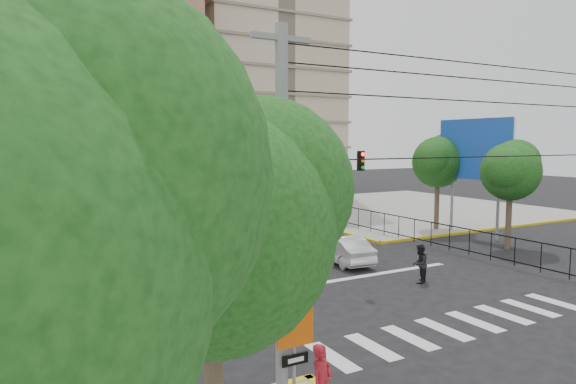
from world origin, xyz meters
TOP-DOWN VIEW (x-y plane):
  - ground at (0.00, 0.00)m, footprint 160.00×160.00m
  - sidewalk_ne at (20.00, 20.00)m, footprint 26.00×26.00m
  - crosswalk_stripes at (0.00, -6.00)m, footprint 12.00×2.40m
  - stop_line at (0.00, 1.20)m, footprint 13.00×0.40m
  - tower_beige at (14.00, 40.00)m, footprint 17.00×16.00m
  - park_fence at (9.00, 4.50)m, footprint 0.10×22.50m
  - billboard at (14.45, 6.00)m, footprint 0.36×6.20m
  - tree_sw_near at (-10.90, -9.99)m, footprint 5.63×4.60m
  - tree_park_a at (13.08, 2.01)m, footprint 4.41×3.60m
  - tree_park_c at (14.09, 9.01)m, footprint 4.65×3.80m
  - tree_tudor at (-11.90, 16.01)m, footprint 5.39×4.40m
  - traffic_light_nw at (-7.80, 7.80)m, footprint 0.28×0.22m
  - traffic_light_hanging at (0.00, -2.04)m, footprint 18.00×9.12m
  - utility_pole_sw at (-9.00, -9.00)m, footprint 1.40×0.28m
  - district_sign at (-8.80, -9.24)m, footprint 0.90×0.12m
  - van_right_lane at (2.23, 9.27)m, footprint 2.30×5.49m
  - van_left_lane at (-2.09, 20.23)m, footprint 2.20×4.89m
  - car_silver_front_left at (-2.77, 4.76)m, footprint 2.28×4.42m
  - car_white_front_right at (1.90, 4.05)m, footprint 2.09×4.79m
  - car_grey_mid_left at (-3.29, 9.97)m, footprint 3.23×5.52m
  - car_silver_rear_left at (-2.60, 15.36)m, footprint 2.59×4.84m
  - car_darkgrey_mid_right at (1.17, 14.79)m, footprint 2.30×4.28m
  - car_white_rear_right at (2.17, 19.98)m, footprint 1.46×3.87m
  - pedestrian_sw_corner at (-8.03, -9.15)m, footprint 0.80×0.69m
  - pedestrian_crosswalk at (2.73, -1.07)m, footprint 1.14×1.08m

SIDE VIEW (x-z plane):
  - ground at x=0.00m, z-range 0.00..0.00m
  - park_fence at x=9.00m, z-range -0.83..0.83m
  - crosswalk_stripes at x=0.00m, z-range 0.00..0.01m
  - stop_line at x=0.00m, z-range 0.00..0.01m
  - sidewalk_ne at x=20.00m, z-range 0.00..0.15m
  - car_white_rear_right at x=2.17m, z-range 0.00..1.26m
  - car_silver_rear_left at x=-2.60m, z-range 0.00..1.33m
  - car_darkgrey_mid_right at x=1.17m, z-range 0.00..1.38m
  - car_silver_front_left at x=-2.77m, z-range 0.00..1.44m
  - car_grey_mid_left at x=-3.29m, z-range 0.00..1.44m
  - car_white_front_right at x=1.90m, z-range 0.00..1.53m
  - pedestrian_crosswalk at x=2.73m, z-range 0.00..1.86m
  - van_left_lane at x=-2.09m, z-range -0.03..2.12m
  - pedestrian_sw_corner at x=-8.03m, z-range 0.15..2.00m
  - van_right_lane at x=2.23m, z-range -0.03..2.44m
  - district_sign at x=-8.80m, z-range 0.85..4.05m
  - traffic_light_nw at x=-7.80m, z-range 0.91..5.31m
  - utility_pole_sw at x=-9.00m, z-range 0.27..9.27m
  - tree_park_a at x=13.08m, z-range 1.60..8.42m
  - tree_tudor at x=-11.90m, z-range 1.50..8.93m
  - tree_sw_near at x=-10.90m, z-range 1.48..9.06m
  - tree_park_c at x=14.09m, z-range 1.71..8.96m
  - traffic_light_hanging at x=0.00m, z-range 5.44..6.36m
  - billboard at x=14.45m, z-range 1.95..10.05m
  - tower_beige at x=14.00m, z-range 0.00..48.00m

